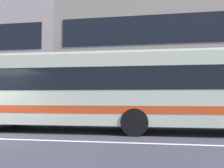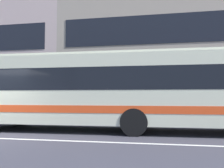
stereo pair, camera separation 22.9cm
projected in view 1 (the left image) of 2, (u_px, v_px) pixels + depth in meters
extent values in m
cube|color=#22542D|center=(7.00, 114.00, 14.56)|extent=(15.39, 1.10, 0.76)
cube|color=tan|center=(172.00, 52.00, 22.07)|extent=(19.82, 9.09, 11.38)
cube|color=black|center=(178.00, 28.00, 17.62)|extent=(18.24, 0.04, 2.28)
cube|color=beige|center=(117.00, 90.00, 9.76)|extent=(12.27, 2.73, 2.70)
cube|color=black|center=(117.00, 80.00, 9.78)|extent=(11.54, 2.74, 0.86)
cube|color=#E5481B|center=(117.00, 108.00, 9.71)|extent=(12.03, 2.75, 0.28)
cube|color=beige|center=(117.00, 57.00, 9.83)|extent=(11.77, 2.32, 0.12)
cylinder|color=black|center=(17.00, 115.00, 11.54)|extent=(1.00, 0.30, 1.00)
cylinder|color=black|center=(134.00, 122.00, 8.44)|extent=(1.00, 0.30, 1.00)
cylinder|color=black|center=(137.00, 117.00, 10.73)|extent=(1.00, 0.30, 1.00)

